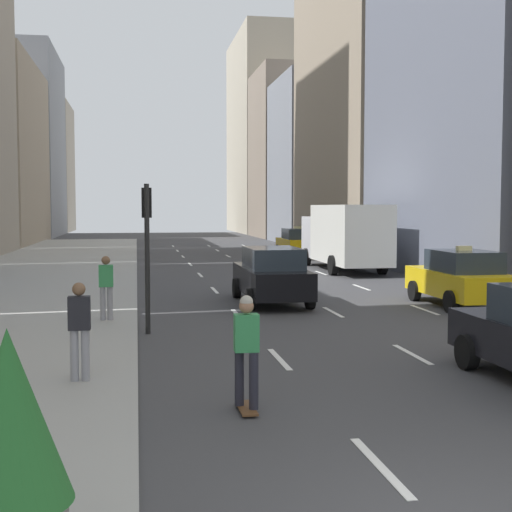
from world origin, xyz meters
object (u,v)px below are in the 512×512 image
box_truck (344,235)px  planter_with_shrub (9,446)px  taxi_lead (297,242)px  pedestrian_mid_block (79,326)px  taxi_second (460,278)px  sedan_silver_behind (272,275)px  traffic_light_pole (147,234)px  skateboarder (246,348)px  pedestrian_far_walking (106,284)px

box_truck → planter_with_shrub: 29.17m
taxi_lead → pedestrian_mid_block: bearing=-109.1°
taxi_second → box_truck: box_truck is taller
sedan_silver_behind → box_truck: size_ratio=0.58×
taxi_lead → box_truck: size_ratio=0.52×
planter_with_shrub → pedestrian_mid_block: 6.28m
taxi_second → traffic_light_pole: traffic_light_pole is taller
planter_with_shrub → sedan_silver_behind: bearing=72.2°
skateboarder → box_truck: bearing=70.0°
taxi_lead → pedestrian_mid_block: (-10.75, -30.98, 0.19)m
taxi_second → box_truck: 12.48m
sedan_silver_behind → box_truck: bearing=62.7°
sedan_silver_behind → pedestrian_far_walking: 6.09m
planter_with_shrub → pedestrian_mid_block: (0.06, 6.28, -0.09)m
box_truck → skateboarder: 24.00m
sedan_silver_behind → box_truck: (5.60, 10.85, 0.81)m
sedan_silver_behind → planter_with_shrub: (-5.21, -16.24, 0.25)m
taxi_second → planter_with_shrub: 18.20m
sedan_silver_behind → traffic_light_pole: bearing=-129.8°
skateboarder → taxi_lead: bearing=75.9°
taxi_lead → planter_with_shrub: 38.79m
taxi_lead → traffic_light_pole: bearing=-110.3°
skateboarder → pedestrian_far_walking: size_ratio=1.06×
sedan_silver_behind → skateboarder: sedan_silver_behind is taller
skateboarder → pedestrian_far_walking: pedestrian_far_walking is taller
planter_with_shrub → traffic_light_pole: 11.63m
sedan_silver_behind → box_truck: box_truck is taller
sedan_silver_behind → traffic_light_pole: size_ratio=1.34×
box_truck → planter_with_shrub: bearing=-111.7°
pedestrian_mid_block → planter_with_shrub: bearing=-90.5°
taxi_lead → planter_with_shrub: bearing=-106.2°
skateboarder → planter_with_shrub: planter_with_shrub is taller
taxi_lead → pedestrian_far_walking: bearing=-113.4°
taxi_lead → pedestrian_far_walking: 26.69m
taxi_second → box_truck: size_ratio=0.52×
traffic_light_pole → planter_with_shrub: bearing=-96.2°
sedan_silver_behind → skateboarder: (-2.60, -11.68, 0.06)m
box_truck → planter_with_shrub: box_truck is taller
traffic_light_pole → skateboarder: bearing=-79.0°
taxi_lead → pedestrian_far_walking: size_ratio=2.67×
taxi_lead → skateboarder: 33.71m
planter_with_shrub → traffic_light_pole: (1.26, 11.49, 1.26)m
planter_with_shrub → skateboarder: bearing=60.3°
taxi_lead → box_truck: bearing=-90.0°
sedan_silver_behind → pedestrian_mid_block: size_ratio=2.93×
skateboarder → pedestrian_far_walking: bearing=106.2°
sedan_silver_behind → pedestrian_mid_block: (-5.15, -9.96, 0.16)m
skateboarder → pedestrian_mid_block: (-2.54, 1.72, 0.10)m
planter_with_shrub → taxi_second: bearing=53.6°
taxi_second → pedestrian_far_walking: (-10.58, -1.89, 0.19)m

